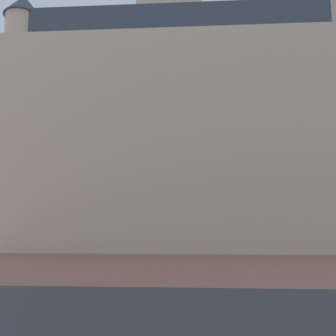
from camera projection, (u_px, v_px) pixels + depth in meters
name	position (u px, v px, depth m)	size (l,w,h in m)	color
ground_plane	(158.00, 305.00, 10.06)	(120.00, 120.00, 0.00)	#93604C
street_asphalt_strip	(155.00, 313.00, 9.10)	(120.00, 7.33, 0.00)	#38383D
landmark_building	(177.00, 125.00, 33.42)	(29.45, 12.50, 38.38)	beige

